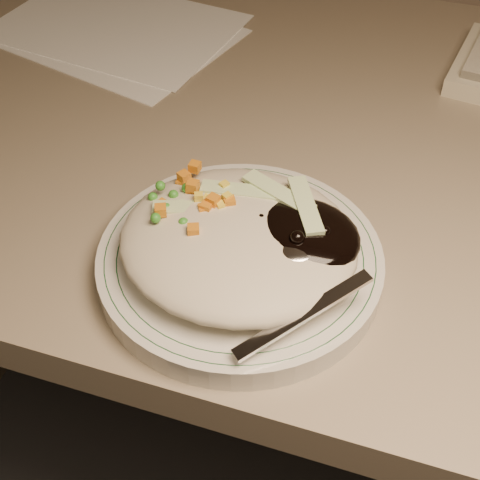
% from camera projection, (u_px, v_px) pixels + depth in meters
% --- Properties ---
extents(desk, '(1.40, 0.70, 0.74)m').
position_uv_depth(desk, '(353.00, 269.00, 0.84)').
color(desk, '#7E705B').
rests_on(desk, ground).
extents(plate, '(0.24, 0.24, 0.02)m').
position_uv_depth(plate, '(240.00, 262.00, 0.56)').
color(plate, silver).
rests_on(plate, desk).
extents(plate_rim, '(0.22, 0.22, 0.00)m').
position_uv_depth(plate_rim, '(240.00, 254.00, 0.55)').
color(plate_rim, '#144723').
rests_on(plate_rim, plate).
extents(meal, '(0.21, 0.19, 0.05)m').
position_uv_depth(meal, '(245.00, 237.00, 0.53)').
color(meal, '#C1B79D').
rests_on(meal, plate).
extents(papers, '(0.34, 0.28, 0.00)m').
position_uv_depth(papers, '(113.00, 29.00, 0.87)').
color(papers, white).
rests_on(papers, desk).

